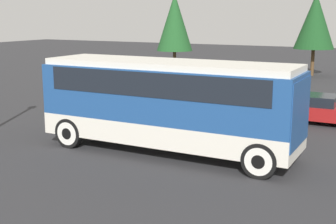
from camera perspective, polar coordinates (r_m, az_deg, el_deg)
ground_plane at (r=16.87m, az=0.00°, el=-4.92°), size 120.00×120.00×0.00m
tour_bus at (r=16.38m, az=0.30°, el=1.67°), size 9.22×2.62×3.28m
parked_car_near at (r=22.19m, az=2.63°, el=0.95°), size 4.54×1.91×1.36m
parked_car_mid at (r=22.44m, az=17.42°, el=0.42°), size 4.18×1.93×1.28m
tree_left at (r=40.78m, az=0.82°, el=10.89°), size 3.09×3.09×6.70m
tree_center at (r=39.67m, az=17.49°, el=10.53°), size 3.18×3.18×6.60m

